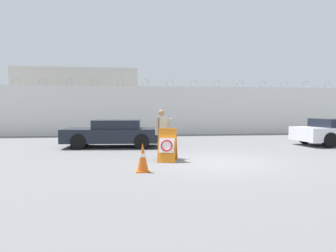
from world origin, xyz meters
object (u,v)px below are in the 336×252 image
(barricade_sign, at_px, (168,145))
(traffic_cone_near, at_px, (143,157))
(security_guard, at_px, (161,131))
(parked_car_front_coupe, at_px, (113,133))

(barricade_sign, bearing_deg, traffic_cone_near, -102.72)
(security_guard, distance_m, parked_car_front_coupe, 4.00)
(security_guard, height_order, traffic_cone_near, security_guard)
(barricade_sign, bearing_deg, security_guard, 114.44)
(security_guard, bearing_deg, traffic_cone_near, -153.50)
(security_guard, relative_size, parked_car_front_coupe, 0.38)
(traffic_cone_near, distance_m, parked_car_front_coupe, 6.10)
(security_guard, height_order, parked_car_front_coupe, security_guard)
(barricade_sign, relative_size, parked_car_front_coupe, 0.25)
(traffic_cone_near, relative_size, parked_car_front_coupe, 0.18)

